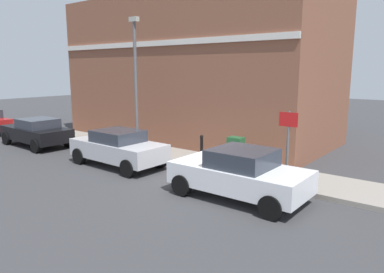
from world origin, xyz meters
name	(u,v)px	position (x,y,z in m)	size (l,w,h in m)	color
ground	(198,183)	(0.00, 0.00, 0.00)	(80.00, 80.00, 0.00)	#38383A
sidewalk	(123,147)	(2.07, 6.00, 0.07)	(2.26, 30.00, 0.15)	gray
corner_building	(199,71)	(6.51, 4.87, 3.64)	(6.73, 13.74, 7.28)	brown
car_white	(240,173)	(-0.38, -1.82, 0.75)	(1.95, 3.98, 1.47)	silver
car_silver	(118,147)	(-0.17, 3.72, 0.73)	(1.84, 4.01, 1.41)	#B7B7BC
car_black	(37,132)	(-0.15, 9.74, 0.71)	(1.91, 4.03, 1.37)	black
utility_cabinet	(236,154)	(1.89, -0.30, 0.68)	(0.46, 0.61, 1.15)	#1E4C28
bollard_near_cabinet	(202,147)	(1.99, 1.31, 0.70)	(0.14, 0.14, 1.04)	black
street_sign	(288,137)	(1.28, -2.52, 1.66)	(0.08, 0.60, 2.30)	#59595B
lamppost	(136,79)	(1.78, 4.72, 3.30)	(0.20, 0.44, 5.72)	#59595B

